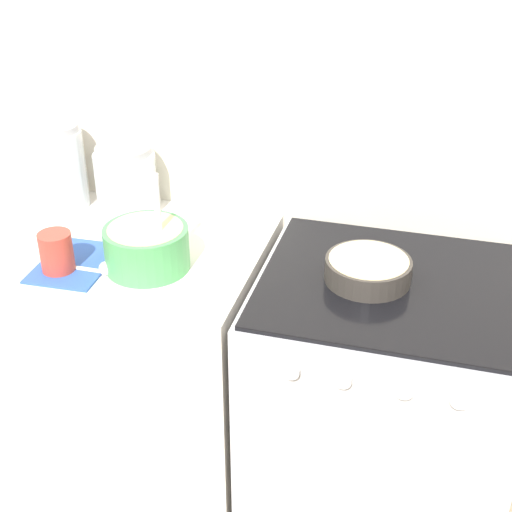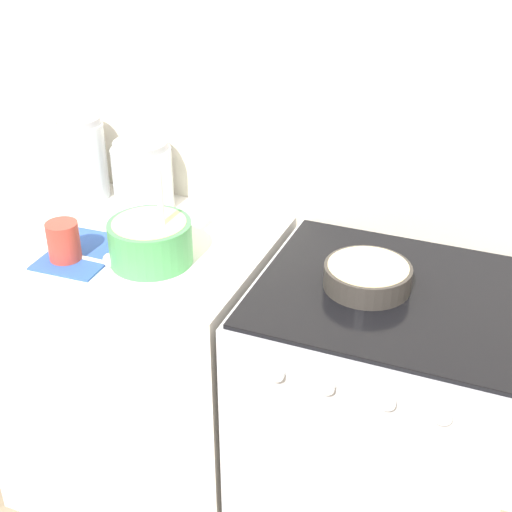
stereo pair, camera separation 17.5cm
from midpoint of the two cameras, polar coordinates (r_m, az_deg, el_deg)
wall_back at (r=1.98m, az=6.32°, el=10.99°), size 4.52×0.05×2.40m
countertop_cabinet at (r=2.21m, az=-6.77°, el=-9.03°), size 0.76×0.59×0.91m
stove at (r=2.03m, az=12.09°, el=-13.72°), size 0.66×0.60×0.91m
mixing_bowl at (r=1.81m, az=-5.72°, el=1.28°), size 0.21×0.21×0.26m
baking_pan at (r=1.74m, az=11.78°, el=-1.64°), size 0.21×0.21×0.06m
storage_jar_left at (r=2.18m, az=-11.44°, el=7.23°), size 0.14×0.14×0.25m
storage_jar_middle at (r=2.09m, az=-6.66°, el=6.02°), size 0.17×0.17×0.20m
tin_can at (r=1.85m, az=-12.55°, el=1.03°), size 0.08×0.08×0.11m
recipe_page at (r=1.89m, az=-11.15°, el=0.16°), size 0.18×0.25×0.01m
measuring_spoon at (r=1.82m, az=-9.27°, el=-0.39°), size 0.12×0.04×0.04m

